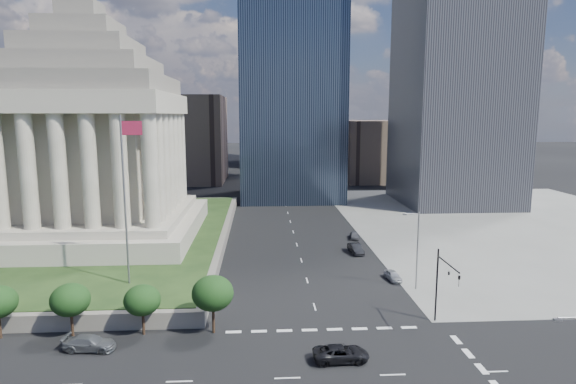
{
  "coord_description": "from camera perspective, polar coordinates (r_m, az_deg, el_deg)",
  "views": [
    {
      "loc": [
        -6.11,
        -32.36,
        21.88
      ],
      "look_at": [
        -3.26,
        16.92,
        13.96
      ],
      "focal_mm": 30.0,
      "sensor_mm": 36.0,
      "label": 1
    }
  ],
  "objects": [
    {
      "name": "ground",
      "position": [
        134.3,
        -0.66,
        -0.26
      ],
      "size": [
        500.0,
        500.0,
        0.0
      ],
      "primitive_type": "plane",
      "color": "black",
      "rests_on": "ground"
    },
    {
      "name": "plaza_terrace",
      "position": [
        93.47,
        -27.91,
        -4.93
      ],
      "size": [
        66.0,
        70.0,
        1.8
      ],
      "primitive_type": "cube",
      "color": "#676058",
      "rests_on": "ground"
    },
    {
      "name": "pickup_truck",
      "position": [
        45.8,
        6.3,
        -18.48
      ],
      "size": [
        5.14,
        2.5,
        1.41
      ],
      "primitive_type": "imported",
      "rotation": [
        0.0,
        0.0,
        1.6
      ],
      "color": "black",
      "rests_on": "ground"
    },
    {
      "name": "midrise_glass",
      "position": [
        127.88,
        0.34,
        12.76
      ],
      "size": [
        26.0,
        26.0,
        60.0
      ],
      "primitive_type": "cube",
      "color": "black",
      "rests_on": "ground"
    },
    {
      "name": "parked_sedan_far",
      "position": [
        86.96,
        7.86,
        -5.11
      ],
      "size": [
        1.97,
        3.87,
        1.26
      ],
      "primitive_type": "imported",
      "rotation": [
        0.0,
        0.0,
        -0.13
      ],
      "color": "#505156",
      "rests_on": "ground"
    },
    {
      "name": "building_filler_nw",
      "position": [
        164.3,
        -11.74,
        6.18
      ],
      "size": [
        24.0,
        30.0,
        28.0
      ],
      "primitive_type": "cube",
      "color": "brown",
      "rests_on": "ground"
    },
    {
      "name": "parked_sedan_mid",
      "position": [
        78.11,
        8.02,
        -6.66
      ],
      "size": [
        4.74,
        2.07,
        1.52
      ],
      "primitive_type": "imported",
      "rotation": [
        0.0,
        0.0,
        0.1
      ],
      "color": "black",
      "rests_on": "ground"
    },
    {
      "name": "sidewalk_ne",
      "position": [
        108.28,
        25.59,
        -3.44
      ],
      "size": [
        68.0,
        90.0,
        0.03
      ],
      "primitive_type": "cube",
      "color": "slate",
      "rests_on": "ground"
    },
    {
      "name": "war_memorial",
      "position": [
        85.07,
        -22.69,
        8.1
      ],
      "size": [
        34.0,
        34.0,
        39.0
      ],
      "primitive_type": null,
      "color": "gray",
      "rests_on": "plaza_lawn"
    },
    {
      "name": "suv_grey",
      "position": [
        50.86,
        -22.45,
        -16.22
      ],
      "size": [
        2.42,
        5.01,
        1.41
      ],
      "primitive_type": "imported",
      "rotation": [
        0.0,
        0.0,
        1.48
      ],
      "color": "#4F5255",
      "rests_on": "ground"
    },
    {
      "name": "flagpole",
      "position": [
        59.17,
        -18.68,
        0.11
      ],
      "size": [
        2.52,
        0.24,
        20.0
      ],
      "color": "slate",
      "rests_on": "plaza_lawn"
    },
    {
      "name": "parked_sedan_near",
      "position": [
        66.84,
        12.32,
        -9.64
      ],
      "size": [
        3.84,
        1.9,
        1.26
      ],
      "primitive_type": "imported",
      "rotation": [
        0.0,
        0.0,
        0.12
      ],
      "color": "#919499",
      "rests_on": "ground"
    },
    {
      "name": "street_lamp_north",
      "position": [
        62.7,
        14.96,
        -6.19
      ],
      "size": [
        2.13,
        0.22,
        10.0
      ],
      "color": "slate",
      "rests_on": "ground"
    },
    {
      "name": "building_filler_ne",
      "position": [
        167.2,
        9.91,
        4.91
      ],
      "size": [
        20.0,
        30.0,
        20.0
      ],
      "primitive_type": "cube",
      "color": "brown",
      "rests_on": "ground"
    },
    {
      "name": "traffic_signal_ne",
      "position": [
        52.39,
        17.96,
        -9.85
      ],
      "size": [
        0.3,
        5.74,
        8.0
      ],
      "color": "black",
      "rests_on": "ground"
    },
    {
      "name": "plaza_lawn",
      "position": [
        93.26,
        -27.95,
        -4.37
      ],
      "size": [
        64.0,
        68.0,
        0.1
      ],
      "primitive_type": "cube",
      "color": "#1C3114",
      "rests_on": "plaza_terrace"
    }
  ]
}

